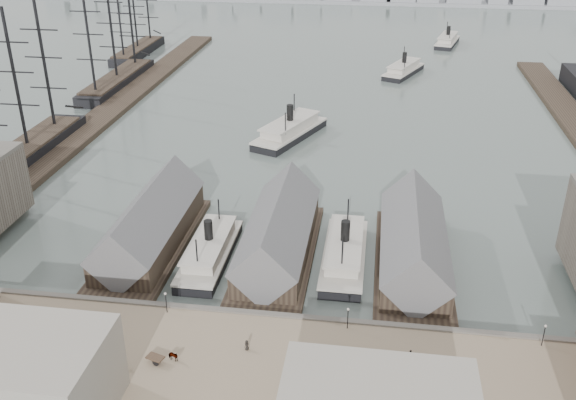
% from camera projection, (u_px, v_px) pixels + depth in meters
% --- Properties ---
extents(ground, '(900.00, 900.00, 0.00)m').
position_uv_depth(ground, '(263.00, 305.00, 111.96)').
color(ground, '#515D59').
rests_on(ground, ground).
extents(quay, '(180.00, 30.00, 2.00)m').
position_uv_depth(quay, '(239.00, 379.00, 93.73)').
color(quay, '#826F58').
rests_on(quay, ground).
extents(seawall, '(180.00, 1.20, 2.30)m').
position_uv_depth(seawall, '(258.00, 318.00, 106.83)').
color(seawall, '#59544C').
rests_on(seawall, ground).
extents(west_wharf, '(10.00, 220.00, 1.60)m').
position_uv_depth(west_wharf, '(113.00, 108.00, 209.30)').
color(west_wharf, '#2D231C').
rests_on(west_wharf, ground).
extents(ferry_shed_west, '(14.00, 42.00, 12.60)m').
position_uv_depth(ferry_shed_west, '(150.00, 226.00, 128.29)').
color(ferry_shed_west, '#2D231C').
rests_on(ferry_shed_west, ground).
extents(ferry_shed_center, '(14.00, 42.00, 12.60)m').
position_uv_depth(ferry_shed_center, '(278.00, 235.00, 124.93)').
color(ferry_shed_center, '#2D231C').
rests_on(ferry_shed_center, ground).
extents(ferry_shed_east, '(14.00, 42.00, 12.60)m').
position_uv_depth(ferry_shed_east, '(414.00, 245.00, 121.57)').
color(ferry_shed_east, '#2D231C').
rests_on(ferry_shed_east, ground).
extents(lamp_post_near_w, '(0.44, 0.44, 3.92)m').
position_uv_depth(lamp_post_near_w, '(166.00, 299.00, 105.60)').
color(lamp_post_near_w, black).
rests_on(lamp_post_near_w, quay).
extents(lamp_post_near_e, '(0.44, 0.44, 3.92)m').
position_uv_depth(lamp_post_near_e, '(348.00, 314.00, 101.73)').
color(lamp_post_near_e, black).
rests_on(lamp_post_near_e, quay).
extents(lamp_post_far_e, '(0.44, 0.44, 3.92)m').
position_uv_depth(lamp_post_far_e, '(544.00, 331.00, 97.85)').
color(lamp_post_far_e, black).
rests_on(lamp_post_far_e, quay).
extents(ferry_docked_west, '(7.75, 25.82, 9.22)m').
position_uv_depth(ferry_docked_west, '(210.00, 250.00, 124.62)').
color(ferry_docked_west, black).
rests_on(ferry_docked_west, ground).
extents(ferry_docked_east, '(8.02, 26.74, 9.55)m').
position_uv_depth(ferry_docked_east, '(344.00, 252.00, 123.87)').
color(ferry_docked_east, black).
rests_on(ferry_docked_east, ground).
extents(ferry_open_near, '(19.48, 31.07, 10.67)m').
position_uv_depth(ferry_open_near, '(290.00, 130.00, 185.44)').
color(ferry_open_near, black).
rests_on(ferry_open_near, ground).
extents(ferry_open_mid, '(17.07, 26.99, 9.28)m').
position_uv_depth(ferry_open_mid, '(404.00, 69.00, 248.75)').
color(ferry_open_mid, black).
rests_on(ferry_open_mid, ground).
extents(ferry_open_far, '(13.61, 26.75, 9.16)m').
position_uv_depth(ferry_open_far, '(447.00, 40.00, 295.68)').
color(ferry_open_far, black).
rests_on(ferry_open_far, ground).
extents(sailing_ship_near, '(9.69, 66.72, 39.82)m').
position_uv_depth(sailing_ship_near, '(13.00, 159.00, 164.34)').
color(sailing_ship_near, black).
rests_on(sailing_ship_near, ground).
extents(sailing_ship_mid, '(9.32, 53.83, 38.31)m').
position_uv_depth(sailing_ship_mid, '(117.00, 79.00, 233.55)').
color(sailing_ship_mid, black).
rests_on(sailing_ship_mid, ground).
extents(sailing_ship_far, '(8.43, 46.83, 34.65)m').
position_uv_depth(sailing_ship_far, '(138.00, 49.00, 278.02)').
color(sailing_ship_far, black).
rests_on(sailing_ship_far, ground).
extents(horse_cart_left, '(4.81, 2.49, 1.56)m').
position_uv_depth(horse_cart_left, '(19.00, 321.00, 103.23)').
color(horse_cart_left, black).
rests_on(horse_cart_left, quay).
extents(horse_cart_center, '(5.01, 2.65, 1.65)m').
position_uv_depth(horse_cart_center, '(168.00, 357.00, 95.35)').
color(horse_cart_center, black).
rests_on(horse_cart_center, quay).
extents(horse_cart_right, '(4.76, 3.05, 1.49)m').
position_uv_depth(horse_cart_right, '(313.00, 392.00, 88.89)').
color(horse_cart_right, black).
rests_on(horse_cart_right, quay).
extents(pedestrian_2, '(1.23, 1.22, 1.71)m').
position_uv_depth(pedestrian_2, '(101.00, 317.00, 104.10)').
color(pedestrian_2, black).
rests_on(pedestrian_2, quay).
extents(pedestrian_3, '(0.71, 1.10, 1.74)m').
position_uv_depth(pedestrian_3, '(121.00, 363.00, 94.16)').
color(pedestrian_3, black).
rests_on(pedestrian_3, quay).
extents(pedestrian_4, '(0.91, 1.00, 1.71)m').
position_uv_depth(pedestrian_4, '(247.00, 345.00, 97.79)').
color(pedestrian_4, black).
rests_on(pedestrian_4, quay).
extents(pedestrian_5, '(0.72, 0.79, 1.76)m').
position_uv_depth(pedestrian_5, '(313.00, 395.00, 88.08)').
color(pedestrian_5, black).
rests_on(pedestrian_5, quay).
extents(pedestrian_6, '(1.05, 1.02, 1.71)m').
position_uv_depth(pedestrian_6, '(411.00, 355.00, 95.73)').
color(pedestrian_6, black).
rests_on(pedestrian_6, quay).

